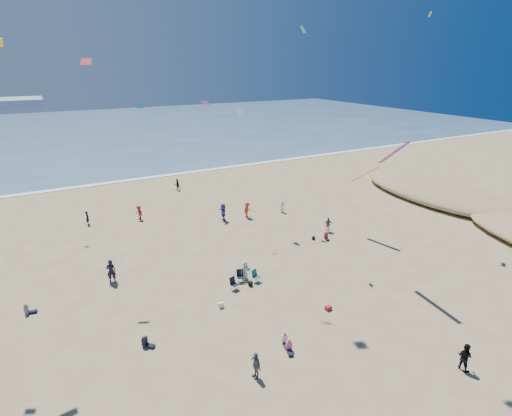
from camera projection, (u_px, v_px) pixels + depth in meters
ground at (297, 397)px, 20.54m from camera, size 220.00×220.00×0.00m
ocean at (79, 132)px, 98.67m from camera, size 220.00×100.00×0.06m
surf_line at (120, 181)px, 57.54m from camera, size 220.00×1.20×0.08m
standing_flyers at (215, 244)px, 35.90m from camera, size 33.67×43.70×1.92m
seated_group at (222, 305)px, 27.61m from camera, size 26.53×12.66×0.84m
chair_cluster at (244, 279)px, 30.76m from camera, size 2.77×1.55×1.00m
white_tote at (221, 305)px, 27.95m from camera, size 0.35×0.20×0.40m
black_backpack at (250, 284)px, 30.64m from camera, size 0.30×0.22×0.38m
cooler at (328, 308)px, 27.72m from camera, size 0.45×0.30×0.30m
navy_bag at (314, 238)px, 38.69m from camera, size 0.28×0.18×0.34m
kites_aloft at (301, 83)px, 29.95m from camera, size 42.64×46.00×30.08m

